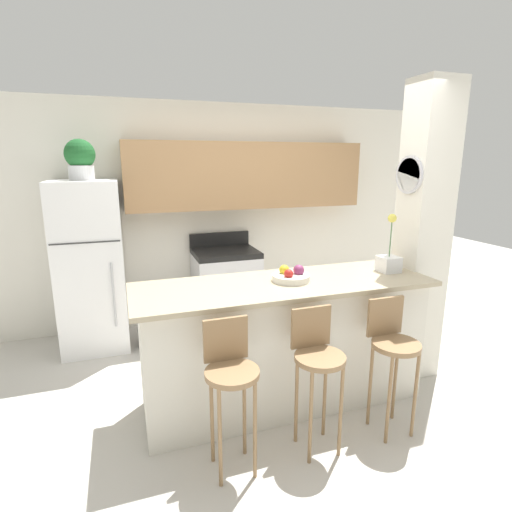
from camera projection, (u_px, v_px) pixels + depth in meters
ground_plane at (283, 399)px, 3.27m from camera, size 14.00×14.00×0.00m
wall_back at (232, 198)px, 4.71m from camera, size 5.60×0.38×2.55m
pillar_right at (422, 235)px, 3.44m from camera, size 0.38×0.32×2.55m
counter_bar at (284, 342)px, 3.15m from camera, size 2.29×0.75×1.00m
refrigerator at (91, 266)px, 4.06m from camera, size 0.64×0.71×1.72m
stove_range at (226, 288)px, 4.65m from camera, size 0.72×0.60×1.07m
bar_stool_left at (231, 375)px, 2.42m from camera, size 0.33×0.33×0.97m
bar_stool_mid at (317, 360)px, 2.60m from camera, size 0.33×0.33×0.97m
bar_stool_right at (392, 347)px, 2.79m from camera, size 0.33×0.33×0.97m
potted_plant_on_fridge at (80, 159)px, 3.81m from camera, size 0.28×0.28×0.39m
orchid_vase at (389, 260)px, 3.30m from camera, size 0.16×0.16×0.48m
fruit_bowl at (291, 276)px, 3.06m from camera, size 0.29×0.29×0.12m
trash_bin at (151, 330)px, 4.16m from camera, size 0.28×0.28×0.38m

